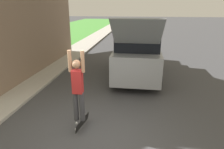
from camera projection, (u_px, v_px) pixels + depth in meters
ground_plane at (94, 135)px, 5.13m from camera, size 120.00×120.00×0.00m
sidewalk at (56, 64)px, 11.22m from camera, size 1.80×80.00×0.10m
suv_parked at (137, 52)px, 9.19m from camera, size 2.03×5.57×2.82m
car_down_street at (135, 27)px, 24.74m from camera, size 1.97×4.32×1.40m
skateboarder at (78, 86)px, 4.98m from camera, size 0.41×0.22×1.87m
skateboard at (82, 122)px, 5.38m from camera, size 0.21×0.77×0.26m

